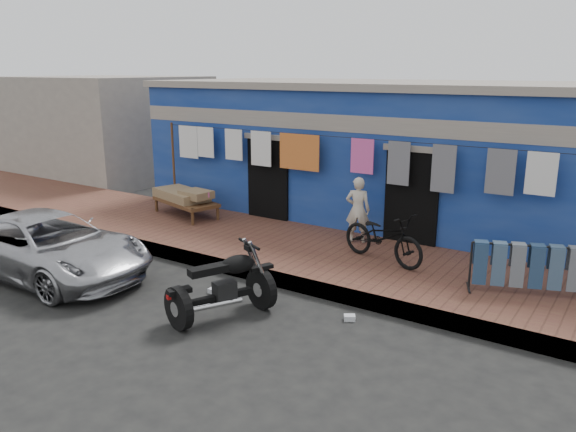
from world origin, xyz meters
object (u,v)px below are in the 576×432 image
object	(u,v)px
motorcycle	(221,284)
charpoy	(186,203)
seated_person	(358,210)
car	(48,245)
jeans_rack	(526,268)
bicycle	(383,231)

from	to	relation	value
motorcycle	charpoy	size ratio (longest dim) A/B	0.88
seated_person	motorcycle	bearing A→B (deg)	66.98
car	motorcycle	xyz separation A→B (m)	(3.77, 0.34, -0.03)
motorcycle	car	bearing A→B (deg)	-151.05
car	jeans_rack	bearing A→B (deg)	-68.45
car	jeans_rack	distance (m)	8.13
seated_person	bicycle	bearing A→B (deg)	120.11
car	charpoy	size ratio (longest dim) A/B	2.02
jeans_rack	seated_person	bearing A→B (deg)	163.91
car	seated_person	distance (m)	5.87
motorcycle	jeans_rack	world-z (taller)	motorcycle
seated_person	bicycle	size ratio (longest dim) A/B	0.76
motorcycle	charpoy	bearing A→B (deg)	163.00
seated_person	jeans_rack	bearing A→B (deg)	145.19
jeans_rack	bicycle	bearing A→B (deg)	175.99
bicycle	jeans_rack	size ratio (longest dim) A/B	1.01
seated_person	jeans_rack	world-z (taller)	seated_person
charpoy	car	bearing A→B (deg)	-85.64
bicycle	jeans_rack	distance (m)	2.49
car	bicycle	size ratio (longest dim) A/B	2.37
motorcycle	jeans_rack	distance (m)	4.69
car	charpoy	xyz separation A→B (m)	(-0.29, 3.85, -0.02)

